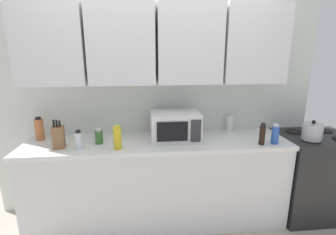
% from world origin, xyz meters
% --- Properties ---
extents(wall_back_with_cabinets, '(3.47, 0.38, 2.60)m').
position_xyz_m(wall_back_with_cabinets, '(0.00, -0.07, 1.58)').
color(wall_back_with_cabinets, silver).
rests_on(wall_back_with_cabinets, ground_plane).
extents(counter_run, '(2.60, 0.63, 0.90)m').
position_xyz_m(counter_run, '(0.00, -0.30, 0.45)').
color(counter_run, silver).
rests_on(counter_run, ground_plane).
extents(stove_range, '(0.76, 0.64, 0.91)m').
position_xyz_m(stove_range, '(1.69, -0.32, 0.45)').
color(stove_range, black).
rests_on(stove_range, ground_plane).
extents(kettle, '(0.19, 0.19, 0.20)m').
position_xyz_m(kettle, '(1.52, -0.46, 0.99)').
color(kettle, '#B2B2B7').
rests_on(kettle, stove_range).
extents(microwave, '(0.48, 0.37, 0.28)m').
position_xyz_m(microwave, '(0.18, -0.28, 1.04)').
color(microwave, silver).
rests_on(microwave, counter_run).
extents(knife_block, '(0.12, 0.14, 0.27)m').
position_xyz_m(knife_block, '(-0.91, -0.40, 1.00)').
color(knife_block, brown).
rests_on(knife_block, counter_run).
extents(bottle_clear_tall, '(0.06, 0.06, 0.18)m').
position_xyz_m(bottle_clear_tall, '(-0.72, -0.47, 0.99)').
color(bottle_clear_tall, silver).
rests_on(bottle_clear_tall, counter_run).
extents(bottle_white_jar, '(0.07, 0.07, 0.19)m').
position_xyz_m(bottle_white_jar, '(0.81, -0.08, 0.99)').
color(bottle_white_jar, white).
rests_on(bottle_white_jar, counter_run).
extents(bottle_blue_cleaner, '(0.07, 0.07, 0.19)m').
position_xyz_m(bottle_blue_cleaner, '(1.11, -0.50, 0.99)').
color(bottle_blue_cleaner, '#2D56B7').
rests_on(bottle_blue_cleaner, counter_run).
extents(bottle_yellow_mustard, '(0.07, 0.07, 0.22)m').
position_xyz_m(bottle_yellow_mustard, '(-0.37, -0.49, 1.01)').
color(bottle_yellow_mustard, gold).
rests_on(bottle_yellow_mustard, counter_run).
extents(bottle_soy_dark, '(0.05, 0.05, 0.21)m').
position_xyz_m(bottle_soy_dark, '(0.98, -0.51, 1.00)').
color(bottle_soy_dark, black).
rests_on(bottle_soy_dark, counter_run).
extents(bottle_spice_jar, '(0.08, 0.08, 0.24)m').
position_xyz_m(bottle_spice_jar, '(-1.17, -0.17, 1.01)').
color(bottle_spice_jar, '#BC6638').
rests_on(bottle_spice_jar, counter_run).
extents(bottle_green_oil, '(0.08, 0.08, 0.15)m').
position_xyz_m(bottle_green_oil, '(-0.56, -0.33, 0.97)').
color(bottle_green_oil, '#386B2D').
rests_on(bottle_green_oil, counter_run).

